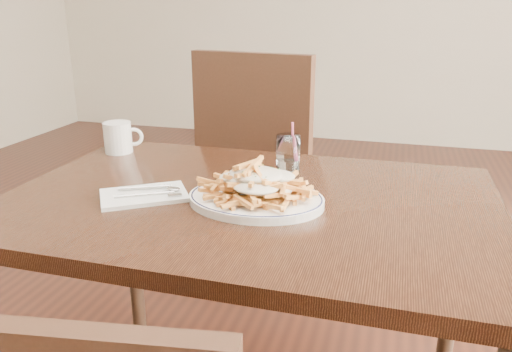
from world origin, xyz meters
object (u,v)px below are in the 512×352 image
(fries_plate, at_px, (256,199))
(loaded_fries, at_px, (256,180))
(water_glass, at_px, (288,156))
(table, at_px, (249,225))
(chair_far, at_px, (264,163))
(coffee_mug, at_px, (119,137))

(fries_plate, height_order, loaded_fries, loaded_fries)
(fries_plate, relative_size, water_glass, 2.62)
(table, distance_m, chair_far, 0.80)
(water_glass, distance_m, coffee_mug, 0.57)
(fries_plate, bearing_deg, chair_far, 103.72)
(fries_plate, height_order, water_glass, water_glass)
(coffee_mug, bearing_deg, chair_far, 56.31)
(chair_far, height_order, coffee_mug, chair_far)
(loaded_fries, bearing_deg, coffee_mug, 150.74)
(table, xyz_separation_m, chair_far, (-0.17, 0.78, -0.08))
(water_glass, bearing_deg, loaded_fries, -94.90)
(chair_far, distance_m, fries_plate, 0.86)
(table, relative_size, fries_plate, 3.12)
(coffee_mug, bearing_deg, table, -27.11)
(chair_far, bearing_deg, coffee_mug, -123.69)
(table, height_order, coffee_mug, coffee_mug)
(chair_far, xyz_separation_m, fries_plate, (0.20, -0.82, 0.17))
(fries_plate, bearing_deg, coffee_mug, 150.74)
(chair_far, distance_m, coffee_mug, 0.65)
(table, height_order, loaded_fries, loaded_fries)
(table, height_order, fries_plate, fries_plate)
(water_glass, bearing_deg, fries_plate, -94.90)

